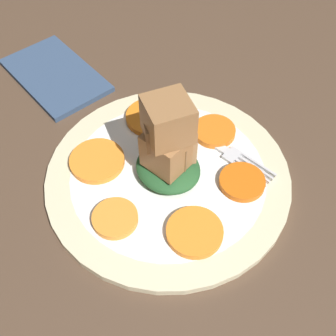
{
  "coord_description": "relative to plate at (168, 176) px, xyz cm",
  "views": [
    {
      "loc": [
        -23.66,
        20.18,
        44.01
      ],
      "look_at": [
        0.0,
        0.0,
        4.1
      ],
      "focal_mm": 45.0,
      "sensor_mm": 36.0,
      "label": 1
    }
  ],
  "objects": [
    {
      "name": "table_slab",
      "position": [
        0.0,
        0.0,
        -1.52
      ],
      "size": [
        120.0,
        120.0,
        2.0
      ],
      "primitive_type": "cube",
      "color": "#4C3828",
      "rests_on": "ground"
    },
    {
      "name": "carrot_slice_5",
      "position": [
        1.07,
        -8.9,
        0.99
      ],
      "size": [
        5.53,
        5.53,
        0.82
      ],
      "primitive_type": "cylinder",
      "color": "orange",
      "rests_on": "plate"
    },
    {
      "name": "carrot_slice_2",
      "position": [
        -1.22,
        8.82,
        0.99
      ],
      "size": [
        5.19,
        5.19,
        0.82
      ],
      "primitive_type": "cylinder",
      "color": "orange",
      "rests_on": "plate"
    },
    {
      "name": "center_pile",
      "position": [
        0.14,
        -0.2,
        5.28
      ],
      "size": [
        8.23,
        7.52,
        11.61
      ],
      "color": "#235128",
      "rests_on": "plate"
    },
    {
      "name": "plate",
      "position": [
        0.0,
        0.0,
        0.0
      ],
      "size": [
        29.93,
        29.93,
        1.05
      ],
      "color": "beige",
      "rests_on": "table_slab"
    },
    {
      "name": "napkin",
      "position": [
        25.7,
        0.58,
        -0.12
      ],
      "size": [
        16.82,
        10.09,
        0.8
      ],
      "color": "#334766",
      "rests_on": "table_slab"
    },
    {
      "name": "carrot_slice_4",
      "position": [
        -6.96,
        -5.67,
        0.99
      ],
      "size": [
        5.5,
        5.5,
        0.82
      ],
      "primitive_type": "cylinder",
      "color": "#D45E12",
      "rests_on": "plate"
    },
    {
      "name": "fork",
      "position": [
        0.25,
        -7.44,
        0.78
      ],
      "size": [
        19.86,
        4.07,
        0.4
      ],
      "rotation": [
        0.0,
        0.0,
        0.12
      ],
      "color": "silver",
      "rests_on": "plate"
    },
    {
      "name": "carrot_slice_3",
      "position": [
        -8.28,
        3.24,
        0.99
      ],
      "size": [
        6.3,
        6.3,
        0.82
      ],
      "primitive_type": "cylinder",
      "color": "orange",
      "rests_on": "plate"
    },
    {
      "name": "carrot_slice_0",
      "position": [
        8.49,
        -4.21,
        0.99
      ],
      "size": [
        6.76,
        6.76,
        0.82
      ],
      "primitive_type": "cylinder",
      "color": "orange",
      "rests_on": "plate"
    },
    {
      "name": "carrot_slice_1",
      "position": [
        6.93,
        5.64,
        0.99
      ],
      "size": [
        6.81,
        6.81,
        0.82
      ],
      "primitive_type": "cylinder",
      "color": "orange",
      "rests_on": "plate"
    }
  ]
}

